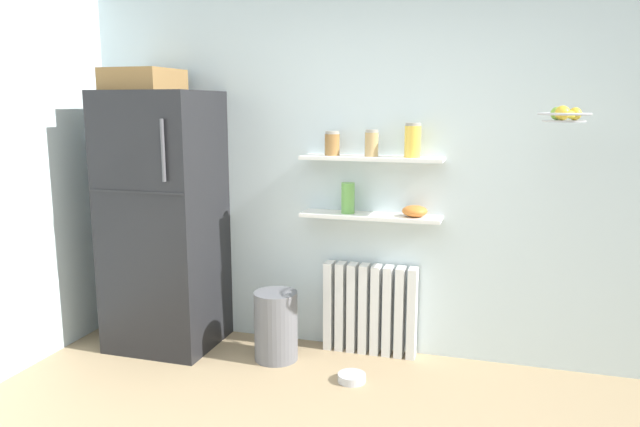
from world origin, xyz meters
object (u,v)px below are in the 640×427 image
object	(u,v)px
refrigerator	(164,217)
vase	(348,198)
shelf_bowl	(415,211)
storage_jar_2	(413,140)
pet_food_bowl	(352,378)
storage_jar_1	(372,143)
trash_bin	(276,326)
radiator	(370,309)
storage_jar_0	(332,143)
hanging_fruit_basket	(565,115)

from	to	relation	value
refrigerator	vase	distance (m)	1.34
vase	shelf_bowl	xyz separation A→B (m)	(0.46, 0.00, -0.07)
shelf_bowl	storage_jar_2	bearing A→B (deg)	-180.00
refrigerator	pet_food_bowl	size ratio (longest dim) A/B	11.04
storage_jar_1	trash_bin	size ratio (longest dim) A/B	0.37
radiator	storage_jar_1	world-z (taller)	storage_jar_1
storage_jar_2	storage_jar_0	bearing A→B (deg)	180.00
refrigerator	storage_jar_2	world-z (taller)	refrigerator
storage_jar_0	pet_food_bowl	distance (m)	1.55
pet_food_bowl	refrigerator	bearing A→B (deg)	170.89
radiator	storage_jar_1	bearing A→B (deg)	-90.00
storage_jar_1	hanging_fruit_basket	bearing A→B (deg)	-15.11
storage_jar_0	trash_bin	xyz separation A→B (m)	(-0.32, -0.27, -1.24)
refrigerator	hanging_fruit_basket	bearing A→B (deg)	-2.01
radiator	storage_jar_1	distance (m)	1.17
pet_food_bowl	vase	bearing A→B (deg)	108.14
vase	hanging_fruit_basket	xyz separation A→B (m)	(1.32, -0.31, 0.57)
shelf_bowl	storage_jar_1	bearing A→B (deg)	180.00
storage_jar_2	trash_bin	size ratio (longest dim) A/B	0.47
pet_food_bowl	radiator	bearing A→B (deg)	88.79
radiator	pet_food_bowl	size ratio (longest dim) A/B	3.64
shelf_bowl	trash_bin	world-z (taller)	shelf_bowl
vase	pet_food_bowl	size ratio (longest dim) A/B	1.17
storage_jar_1	storage_jar_2	bearing A→B (deg)	-0.00
refrigerator	storage_jar_2	size ratio (longest dim) A/B	8.83
storage_jar_2	hanging_fruit_basket	xyz separation A→B (m)	(0.89, -0.31, 0.17)
refrigerator	storage_jar_0	size ratio (longest dim) A/B	12.06
storage_jar_2	vase	world-z (taller)	storage_jar_2
vase	shelf_bowl	distance (m)	0.46
hanging_fruit_basket	trash_bin	bearing A→B (deg)	178.57
refrigerator	storage_jar_0	xyz separation A→B (m)	(1.19, 0.22, 0.53)
radiator	storage_jar_0	distance (m)	1.19
hanging_fruit_basket	pet_food_bowl	bearing A→B (deg)	-173.11
shelf_bowl	pet_food_bowl	world-z (taller)	shelf_bowl
hanging_fruit_basket	storage_jar_1	bearing A→B (deg)	164.89
storage_jar_0	storage_jar_1	bearing A→B (deg)	0.00
storage_jar_0	shelf_bowl	distance (m)	0.72
radiator	storage_jar_2	bearing A→B (deg)	-6.28
shelf_bowl	vase	bearing A→B (deg)	180.00
storage_jar_0	vase	bearing A→B (deg)	0.00
refrigerator	shelf_bowl	xyz separation A→B (m)	(1.77, 0.22, 0.09)
storage_jar_2	shelf_bowl	bearing A→B (deg)	0.00
radiator	trash_bin	size ratio (longest dim) A/B	1.36
refrigerator	shelf_bowl	world-z (taller)	refrigerator
storage_jar_0	trash_bin	distance (m)	1.31
trash_bin	hanging_fruit_basket	distance (m)	2.27
storage_jar_0	storage_jar_2	size ratio (longest dim) A/B	0.73
trash_bin	hanging_fruit_basket	bearing A→B (deg)	-1.43
vase	shelf_bowl	world-z (taller)	vase
storage_jar_1	trash_bin	distance (m)	1.41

